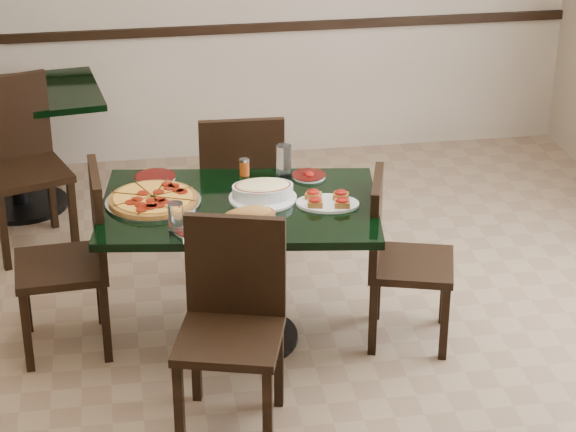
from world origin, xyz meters
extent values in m
plane|color=#796146|center=(0.00, 0.00, 0.00)|extent=(5.50, 5.50, 0.00)
cube|color=black|center=(0.00, 2.73, 0.90)|extent=(5.00, 0.03, 0.06)
cube|color=black|center=(-0.04, 0.31, 0.73)|extent=(1.41, 1.01, 0.04)
cylinder|color=black|center=(-0.04, 0.31, 0.35)|extent=(0.11, 0.11, 0.71)
cylinder|color=black|center=(-0.04, 0.31, 0.01)|extent=(0.56, 0.56, 0.03)
cube|color=black|center=(-1.21, 2.10, 0.73)|extent=(1.15, 0.90, 0.04)
cylinder|color=black|center=(-1.21, 2.10, 0.35)|extent=(0.11, 0.11, 0.71)
cylinder|color=black|center=(-1.21, 2.10, 0.01)|extent=(0.57, 0.57, 0.03)
cube|color=black|center=(0.05, 1.09, 0.46)|extent=(0.46, 0.46, 0.04)
cube|color=black|center=(0.04, 0.89, 0.71)|extent=(0.44, 0.06, 0.48)
cube|color=black|center=(0.25, 1.28, 0.22)|extent=(0.04, 0.04, 0.44)
cube|color=black|center=(0.23, 0.89, 0.22)|extent=(0.04, 0.04, 0.44)
cube|color=black|center=(-0.13, 1.29, 0.22)|extent=(0.04, 0.04, 0.44)
cube|color=black|center=(-0.15, 0.91, 0.22)|extent=(0.04, 0.04, 0.44)
cube|color=black|center=(-0.17, -0.41, 0.45)|extent=(0.54, 0.54, 0.04)
cube|color=black|center=(-0.12, -0.22, 0.70)|extent=(0.43, 0.16, 0.47)
cube|color=black|center=(-0.41, -0.54, 0.21)|extent=(0.05, 0.05, 0.43)
cube|color=black|center=(-0.30, -0.17, 0.21)|extent=(0.05, 0.05, 0.43)
cube|color=black|center=(-0.04, -0.64, 0.21)|extent=(0.05, 0.05, 0.43)
cube|color=black|center=(0.06, -0.28, 0.21)|extent=(0.05, 0.05, 0.43)
cube|color=black|center=(0.79, 0.20, 0.41)|extent=(0.50, 0.50, 0.04)
cube|color=black|center=(0.61, 0.25, 0.65)|extent=(0.15, 0.40, 0.43)
cube|color=black|center=(0.90, -0.02, 0.20)|extent=(0.05, 0.05, 0.39)
cube|color=black|center=(0.57, 0.08, 0.20)|extent=(0.05, 0.05, 0.39)
cube|color=black|center=(1.00, 0.31, 0.20)|extent=(0.05, 0.05, 0.39)
cube|color=black|center=(0.67, 0.41, 0.20)|extent=(0.05, 0.05, 0.39)
cube|color=black|center=(-0.90, 0.39, 0.44)|extent=(0.46, 0.46, 0.04)
cube|color=black|center=(-0.71, 0.40, 0.69)|extent=(0.07, 0.43, 0.46)
cube|color=black|center=(-1.10, 0.56, 0.21)|extent=(0.04, 0.04, 0.42)
cube|color=black|center=(-0.73, 0.58, 0.21)|extent=(0.04, 0.04, 0.42)
cube|color=black|center=(-1.07, 0.19, 0.21)|extent=(0.04, 0.04, 0.42)
cube|color=black|center=(-0.70, 0.22, 0.21)|extent=(0.04, 0.04, 0.42)
cube|color=black|center=(-1.13, 1.51, 0.47)|extent=(0.59, 0.59, 0.04)
cube|color=black|center=(-1.19, 1.71, 0.74)|extent=(0.45, 0.19, 0.49)
cube|color=black|center=(-1.25, 1.25, 0.23)|extent=(0.05, 0.05, 0.45)
cube|color=black|center=(-0.87, 1.39, 0.23)|extent=(0.05, 0.05, 0.45)
cube|color=black|center=(-1.00, 1.76, 0.23)|extent=(0.05, 0.05, 0.45)
cylinder|color=silver|center=(-0.44, 0.38, 0.76)|extent=(0.45, 0.45, 0.01)
cylinder|color=brown|center=(-0.44, 0.38, 0.77)|extent=(0.42, 0.42, 0.02)
cylinder|color=orange|center=(-0.44, 0.38, 0.78)|extent=(0.38, 0.38, 0.01)
cylinder|color=silver|center=(0.08, 0.34, 0.76)|extent=(0.32, 0.32, 0.01)
ellipsoid|color=beige|center=(0.08, 0.34, 0.82)|extent=(0.26, 0.17, 0.04)
ellipsoid|color=#A56F2D|center=(-0.02, 0.06, 0.81)|extent=(0.22, 0.14, 0.09)
cylinder|color=silver|center=(-0.27, 0.04, 0.76)|extent=(0.18, 0.18, 0.01)
cylinder|color=#330403|center=(-0.27, 0.04, 0.76)|extent=(0.18, 0.18, 0.00)
cylinder|color=silver|center=(0.34, 0.56, 0.76)|extent=(0.16, 0.16, 0.01)
cylinder|color=#330403|center=(0.34, 0.56, 0.76)|extent=(0.17, 0.17, 0.00)
ellipsoid|color=#8B0706|center=(0.34, 0.56, 0.77)|extent=(0.05, 0.05, 0.02)
cylinder|color=silver|center=(-0.42, 0.67, 0.76)|extent=(0.20, 0.20, 0.01)
cylinder|color=#330403|center=(-0.42, 0.67, 0.76)|extent=(0.20, 0.20, 0.00)
cube|color=white|center=(-0.25, 0.00, 0.75)|extent=(0.16, 0.16, 0.00)
cube|color=silver|center=(-0.23, 0.00, 0.76)|extent=(0.02, 0.14, 0.00)
cylinder|color=white|center=(0.22, 0.60, 0.83)|extent=(0.08, 0.08, 0.16)
cylinder|color=white|center=(-0.35, 0.04, 0.82)|extent=(0.07, 0.07, 0.15)
cylinder|color=#C14A14|center=(0.03, 0.64, 0.79)|extent=(0.05, 0.05, 0.08)
cylinder|color=silver|center=(0.03, 0.64, 0.83)|extent=(0.05, 0.05, 0.01)
camera|label=1|loc=(-0.57, -4.48, 2.97)|focal=70.00mm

